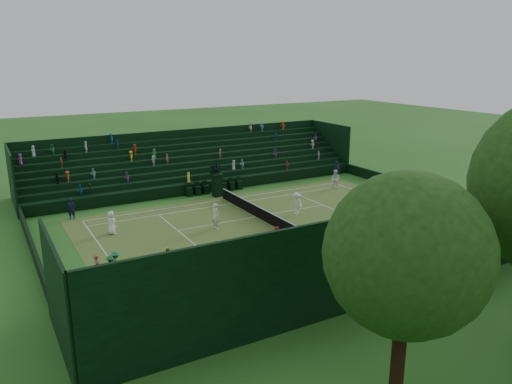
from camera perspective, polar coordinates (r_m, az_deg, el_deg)
ground at (r=38.53m, az=-0.00°, el=-2.87°), size 160.00×160.00×0.00m
court_surface at (r=38.53m, az=-0.00°, el=-2.86°), size 12.97×26.77×0.01m
perimeter_wall_north at (r=47.93m, az=16.78°, el=0.72°), size 17.17×0.20×1.00m
perimeter_wall_south at (r=33.96m, az=-24.18°, el=-5.92°), size 17.17×0.20×1.00m
perimeter_wall_east at (r=31.68m, az=7.61°, el=-6.14°), size 0.20×31.77×1.00m
perimeter_wall_west at (r=45.67m, az=-5.24°, el=0.62°), size 0.20×31.77×1.00m
north_grandstand at (r=28.33m, az=12.78°, el=-6.76°), size 6.60×32.00×4.90m
south_grandstand at (r=49.17m, az=-7.28°, el=2.87°), size 6.60×32.00×4.90m
tennis_net at (r=38.37m, az=-0.00°, el=-2.12°), size 11.67×0.10×1.06m
umpire_chair at (r=44.01m, az=-4.47°, el=1.15°), size 0.96×0.96×3.03m
courtside_chairs at (r=45.43m, az=-4.74°, el=0.47°), size 0.53×5.50×1.16m
player_near_west at (r=36.10m, az=-16.19°, el=-3.38°), size 0.92×0.73×1.65m
player_near_east at (r=35.72m, az=-4.63°, el=-2.76°), size 0.80×0.63×1.94m
player_far_west at (r=47.29m, az=9.08°, el=1.47°), size 1.02×0.90×1.75m
player_far_east at (r=39.03m, az=4.66°, el=-1.31°), size 1.27×0.91×1.78m
line_judge_north at (r=50.55m, az=9.23°, el=2.43°), size 0.46×0.69×1.88m
line_judge_south at (r=40.27m, az=-20.34°, el=-1.83°), size 0.57×0.69×1.64m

